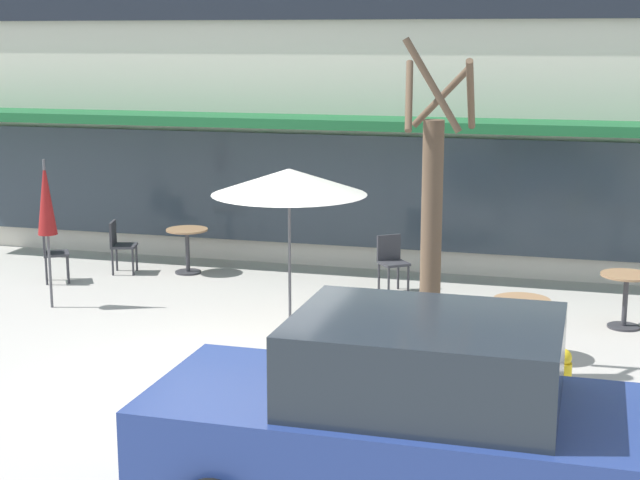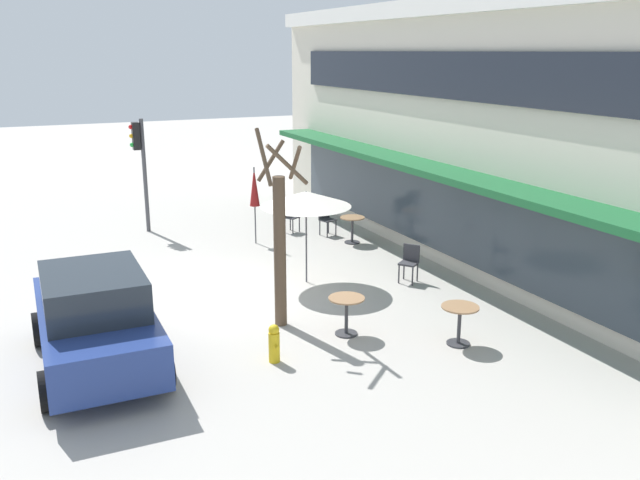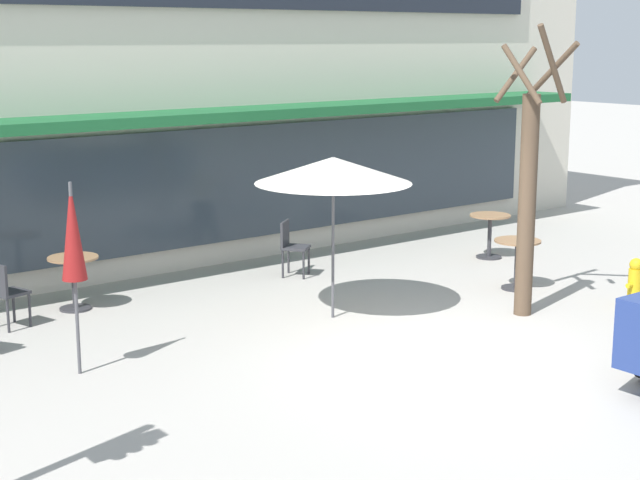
# 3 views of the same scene
# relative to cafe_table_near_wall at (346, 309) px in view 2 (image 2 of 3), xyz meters

# --- Properties ---
(ground_plane) EXTENTS (80.00, 80.00, 0.00)m
(ground_plane) POSITION_rel_cafe_table_near_wall_xyz_m (-3.12, -1.81, -0.52)
(ground_plane) COLOR #ADA8A0
(building_facade) EXTENTS (19.44, 9.10, 6.59)m
(building_facade) POSITION_rel_cafe_table_near_wall_xyz_m (-3.12, 8.15, 2.78)
(building_facade) COLOR beige
(building_facade) RESTS_ON ground
(cafe_table_near_wall) EXTENTS (0.70, 0.70, 0.76)m
(cafe_table_near_wall) POSITION_rel_cafe_table_near_wall_xyz_m (0.00, 0.00, 0.00)
(cafe_table_near_wall) COLOR #333338
(cafe_table_near_wall) RESTS_ON ground
(cafe_table_streetside) EXTENTS (0.70, 0.70, 0.76)m
(cafe_table_streetside) POSITION_rel_cafe_table_near_wall_xyz_m (1.29, 1.70, 0.00)
(cafe_table_streetside) COLOR #333338
(cafe_table_streetside) RESTS_ON ground
(cafe_table_by_tree) EXTENTS (0.70, 0.70, 0.76)m
(cafe_table_by_tree) POSITION_rel_cafe_table_near_wall_xyz_m (-5.74, 3.08, 0.00)
(cafe_table_by_tree) COLOR #333338
(cafe_table_by_tree) RESTS_ON ground
(patio_umbrella_green_folded) EXTENTS (0.28, 0.28, 2.20)m
(patio_umbrella_green_folded) POSITION_rel_cafe_table_near_wall_xyz_m (-6.84, 0.55, 1.11)
(patio_umbrella_green_folded) COLOR #4C4C51
(patio_umbrella_green_folded) RESTS_ON ground
(patio_umbrella_cream_folded) EXTENTS (2.10, 2.10, 2.20)m
(patio_umbrella_cream_folded) POSITION_rel_cafe_table_near_wall_xyz_m (-3.15, 0.53, 1.51)
(patio_umbrella_cream_folded) COLOR #4C4C51
(patio_umbrella_cream_folded) RESTS_ON ground
(cafe_chair_0) EXTENTS (0.49, 0.49, 0.89)m
(cafe_chair_0) POSITION_rel_cafe_table_near_wall_xyz_m (-6.84, 2.77, 0.01)
(cafe_chair_0) COLOR #333338
(cafe_chair_0) RESTS_ON ground
(cafe_chair_1) EXTENTS (0.55, 0.55, 0.89)m
(cafe_chair_1) POSITION_rel_cafe_table_near_wall_xyz_m (-7.62, 1.91, 0.01)
(cafe_chair_1) COLOR #333338
(cafe_chair_1) RESTS_ON ground
(cafe_chair_2) EXTENTS (0.56, 0.56, 0.89)m
(cafe_chair_2) POSITION_rel_cafe_table_near_wall_xyz_m (-2.18, 2.78, 0.01)
(cafe_chair_2) COLOR #333338
(cafe_chair_2) RESTS_ON ground
(parked_sedan) EXTENTS (4.21, 2.05, 1.76)m
(parked_sedan) POSITION_rel_cafe_table_near_wall_xyz_m (-0.58, -4.54, 0.36)
(parked_sedan) COLOR navy
(parked_sedan) RESTS_ON ground
(street_tree) EXTENTS (0.83, 0.85, 3.92)m
(street_tree) POSITION_rel_cafe_table_near_wall_xyz_m (-0.99, -0.97, 1.23)
(street_tree) COLOR brown
(street_tree) RESTS_ON ground
(traffic_light_pole) EXTENTS (0.26, 0.44, 3.40)m
(traffic_light_pole) POSITION_rel_cafe_table_near_wall_xyz_m (-9.49, -2.07, 1.78)
(traffic_light_pole) COLOR #47474C
(traffic_light_pole) RESTS_ON ground
(fire_hydrant) EXTENTS (0.36, 0.20, 0.71)m
(fire_hydrant) POSITION_rel_cafe_table_near_wall_xyz_m (0.54, -1.70, -0.16)
(fire_hydrant) COLOR gold
(fire_hydrant) RESTS_ON ground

